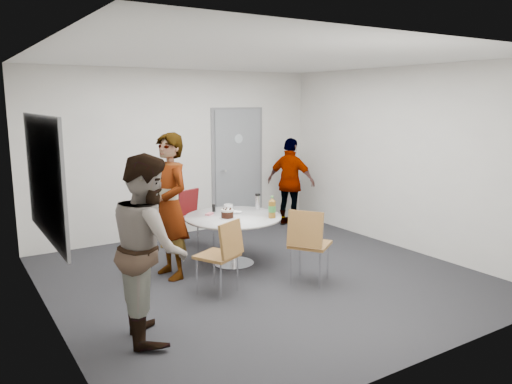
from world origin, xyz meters
TOP-DOWN VIEW (x-y plane):
  - floor at (0.00, 0.00)m, footprint 5.00×5.00m
  - ceiling at (0.00, 0.00)m, footprint 5.00×5.00m
  - wall_back at (0.00, 2.50)m, footprint 5.00×0.00m
  - wall_left at (-2.50, 0.00)m, footprint 0.00×5.00m
  - wall_right at (2.50, 0.00)m, footprint 0.00×5.00m
  - wall_front at (0.00, -2.50)m, footprint 5.00×0.00m
  - door at (1.10, 2.48)m, footprint 1.02×0.17m
  - whiteboard at (-2.46, 0.20)m, footprint 0.04×1.90m
  - table at (-0.04, 0.60)m, footprint 1.30×1.30m
  - chair_near_left at (-0.69, -0.25)m, footprint 0.56×0.58m
  - chair_near_right at (0.31, -0.53)m, footprint 0.65×0.64m
  - chair_far at (-0.15, 1.68)m, footprint 0.53×0.56m
  - person_main at (-0.96, 0.63)m, footprint 0.50×0.71m
  - person_left at (-1.76, -0.77)m, footprint 0.82×0.96m
  - person_right at (1.88, 1.95)m, footprint 0.75×0.99m

SIDE VIEW (x-z plane):
  - floor at x=0.00m, z-range 0.00..0.00m
  - chair_near_left at x=-0.69m, z-range 0.09..0.97m
  - chair_far at x=-0.15m, z-range 0.09..0.97m
  - chair_near_right at x=0.31m, z-range 0.11..1.04m
  - table at x=-0.04m, z-range 0.10..1.07m
  - person_right at x=1.88m, z-range 0.00..1.56m
  - person_left at x=-1.76m, z-range 0.00..1.74m
  - person_main at x=-0.96m, z-range 0.00..1.82m
  - door at x=1.10m, z-range -0.03..2.09m
  - wall_back at x=0.00m, z-range -1.15..3.85m
  - wall_left at x=-2.50m, z-range -1.15..3.85m
  - wall_right at x=2.50m, z-range -1.15..3.85m
  - wall_front at x=0.00m, z-range -1.15..3.85m
  - whiteboard at x=-2.46m, z-range 0.82..2.08m
  - ceiling at x=0.00m, z-range 2.70..2.70m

